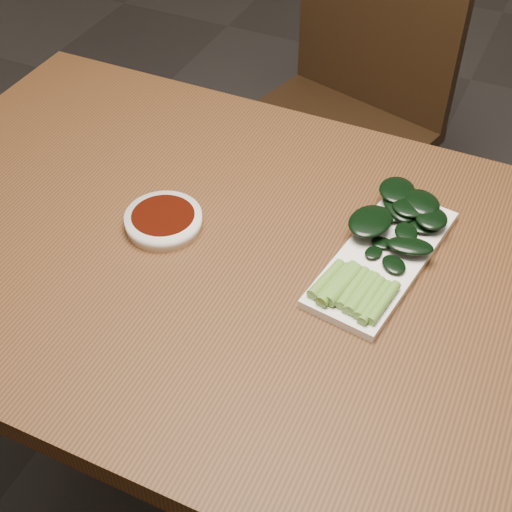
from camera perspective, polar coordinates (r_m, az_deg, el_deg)
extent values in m
plane|color=#2C2A2A|center=(1.70, 1.28, -18.82)|extent=(6.00, 6.00, 0.00)
cube|color=#4B2C15|center=(1.10, 1.87, -1.38)|extent=(1.40, 0.80, 0.04)
cylinder|color=#4B2C15|center=(1.82, -12.76, 3.45)|extent=(0.05, 0.05, 0.71)
cube|color=black|center=(1.89, 5.25, 9.12)|extent=(0.58, 0.58, 0.04)
cylinder|color=black|center=(2.01, -3.35, 3.48)|extent=(0.04, 0.04, 0.41)
cylinder|color=black|center=(1.82, 6.17, -1.96)|extent=(0.04, 0.04, 0.41)
cylinder|color=black|center=(2.25, 3.77, 8.70)|extent=(0.04, 0.04, 0.41)
cylinder|color=black|center=(2.09, 12.72, 4.29)|extent=(0.04, 0.04, 0.41)
cube|color=black|center=(1.93, 9.70, 17.71)|extent=(0.46, 0.15, 0.44)
cylinder|color=white|center=(1.15, -7.40, 2.80)|extent=(0.12, 0.12, 0.02)
cylinder|color=#340C04|center=(1.14, -7.45, 3.21)|extent=(0.10, 0.10, 0.00)
cube|color=white|center=(1.10, 10.11, -0.13)|extent=(0.16, 0.32, 0.01)
cylinder|color=#5E9232|center=(1.04, 5.66, -1.85)|extent=(0.03, 0.08, 0.02)
cylinder|color=#5E9232|center=(1.03, 6.31, -2.12)|extent=(0.03, 0.08, 0.02)
cylinder|color=#5E9232|center=(1.03, 6.57, -2.21)|extent=(0.04, 0.09, 0.02)
cylinder|color=#5E9232|center=(1.03, 7.01, -2.30)|extent=(0.04, 0.08, 0.02)
cylinder|color=#5E9232|center=(1.03, 7.79, -2.54)|extent=(0.03, 0.08, 0.02)
cylinder|color=#5E9232|center=(1.03, 8.26, -2.87)|extent=(0.02, 0.09, 0.01)
cylinder|color=#5E9232|center=(1.02, 8.55, -2.97)|extent=(0.03, 0.08, 0.02)
cylinder|color=#5E9232|center=(1.02, 9.10, -3.32)|extent=(0.02, 0.08, 0.02)
cylinder|color=#5E9232|center=(1.01, 9.55, -3.68)|extent=(0.03, 0.09, 0.02)
cylinder|color=#5E9232|center=(1.02, 10.17, -3.68)|extent=(0.03, 0.09, 0.01)
ellipsoid|color=black|center=(1.16, 12.19, 3.92)|extent=(0.08, 0.08, 0.01)
ellipsoid|color=black|center=(1.09, 12.23, 0.80)|extent=(0.08, 0.05, 0.01)
ellipsoid|color=black|center=(1.16, 13.14, 2.92)|extent=(0.10, 0.10, 0.01)
ellipsoid|color=black|center=(1.15, 13.86, 2.98)|extent=(0.07, 0.07, 0.01)
ellipsoid|color=black|center=(1.16, 11.00, 3.54)|extent=(0.05, 0.06, 0.01)
ellipsoid|color=black|center=(1.17, 13.09, 4.20)|extent=(0.09, 0.09, 0.02)
ellipsoid|color=black|center=(1.19, 13.23, 4.22)|extent=(0.04, 0.04, 0.01)
ellipsoid|color=black|center=(1.11, 11.92, 1.87)|extent=(0.05, 0.06, 0.01)
ellipsoid|color=black|center=(1.16, 11.36, 3.93)|extent=(0.09, 0.09, 0.01)
ellipsoid|color=black|center=(1.11, 9.12, 2.78)|extent=(0.08, 0.09, 0.01)
ellipsoid|color=black|center=(1.18, 11.22, 5.21)|extent=(0.07, 0.08, 0.01)
ellipsoid|color=black|center=(1.15, 9.68, 3.19)|extent=(0.05, 0.04, 0.01)
ellipsoid|color=black|center=(1.18, 11.38, 4.32)|extent=(0.05, 0.06, 0.01)
ellipsoid|color=black|center=(1.11, 10.09, 1.04)|extent=(0.04, 0.04, 0.01)
ellipsoid|color=black|center=(1.11, 10.08, 1.05)|extent=(0.03, 0.03, 0.01)
ellipsoid|color=black|center=(1.09, 9.40, 0.29)|extent=(0.03, 0.04, 0.01)
ellipsoid|color=black|center=(1.07, 10.97, -0.66)|extent=(0.05, 0.05, 0.01)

